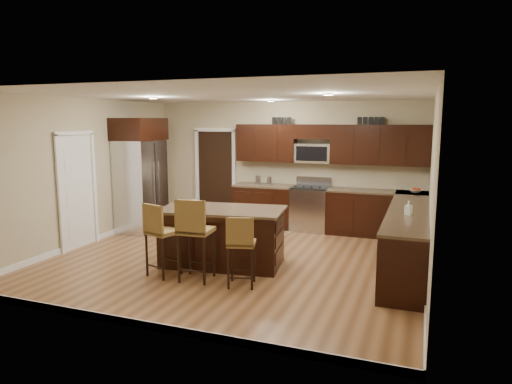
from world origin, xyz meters
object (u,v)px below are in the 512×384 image
at_px(island, 222,238).
at_px(stool_left, 160,231).
at_px(refrigerator, 140,174).
at_px(range, 310,208).
at_px(stool_right, 241,243).
at_px(stool_mid, 194,230).

relative_size(island, stool_left, 1.88).
xyz_separation_m(island, refrigerator, (-2.53, 1.48, 0.77)).
xyz_separation_m(range, stool_right, (-0.11, -3.61, 0.16)).
xyz_separation_m(stool_mid, stool_right, (0.72, 0.01, -0.12)).
height_order(stool_left, refrigerator, refrigerator).
distance_m(island, stool_mid, 0.91).
bearing_deg(stool_mid, range, 72.07).
distance_m(island, refrigerator, 3.03).
distance_m(island, stool_left, 1.08).
distance_m(stool_mid, stool_right, 0.73).
relative_size(stool_right, refrigerator, 0.43).
bearing_deg(stool_right, range, 73.25).
relative_size(stool_mid, stool_right, 1.20).
height_order(stool_left, stool_right, stool_left).
relative_size(range, stool_left, 1.00).
relative_size(range, stool_right, 1.10).
height_order(range, refrigerator, refrigerator).
distance_m(stool_right, refrigerator, 3.99).
bearing_deg(island, refrigerator, 141.75).
height_order(island, stool_right, stool_right).
bearing_deg(stool_right, stool_left, 165.15).
relative_size(stool_mid, refrigerator, 0.52).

